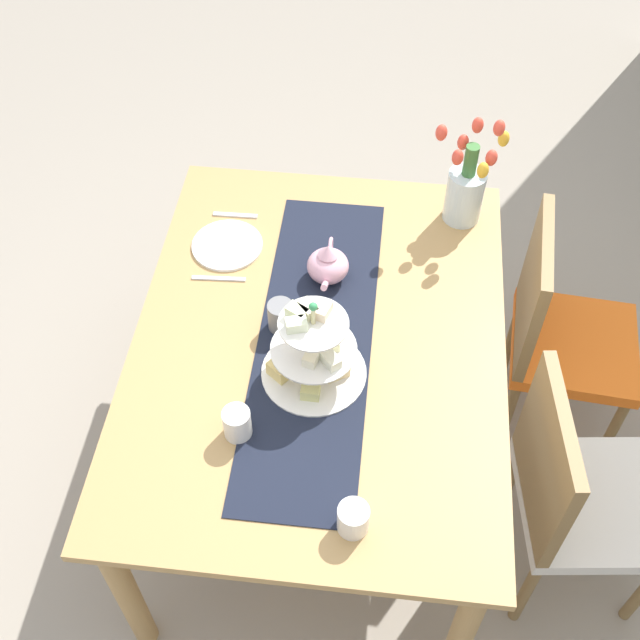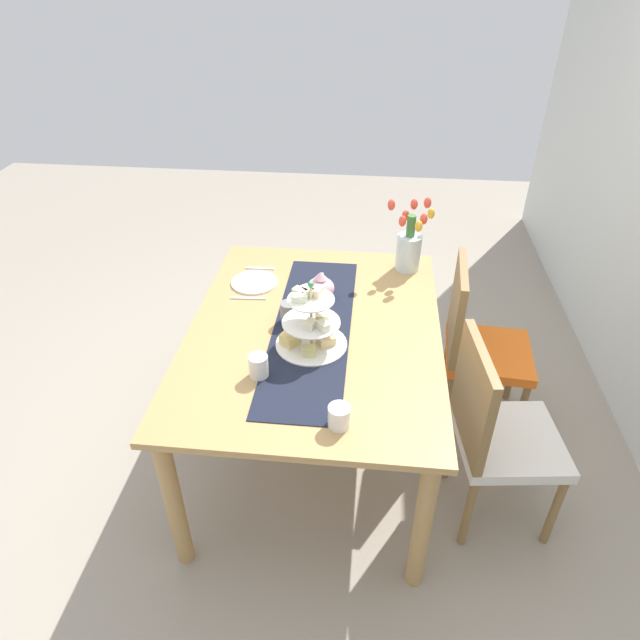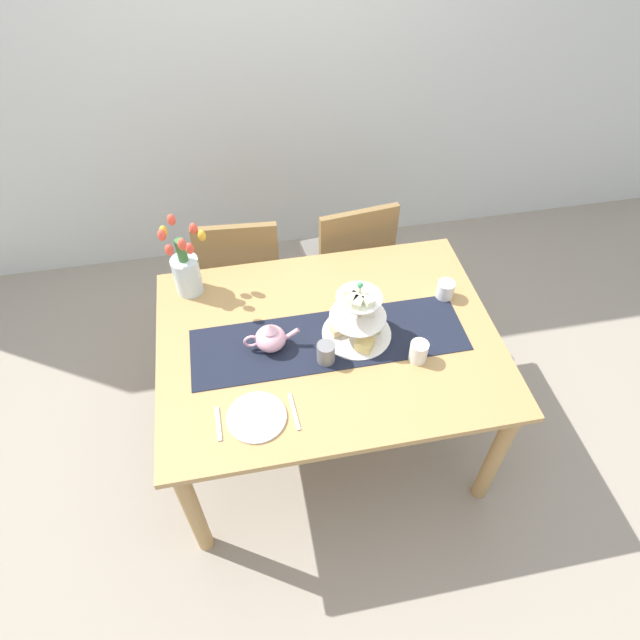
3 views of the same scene
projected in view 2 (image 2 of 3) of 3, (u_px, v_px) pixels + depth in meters
name	position (u px, v px, depth m)	size (l,w,h in m)	color
ground_plane	(315.00, 448.00, 2.85)	(8.00, 8.00, 0.00)	gray
dining_table	(315.00, 347.00, 2.47)	(1.46, 1.09, 0.76)	tan
chair_left	(476.00, 341.00, 2.77)	(0.45, 0.45, 0.91)	olive
chair_right	(495.00, 429.00, 2.27)	(0.47, 0.47, 0.91)	olive
table_runner	(312.00, 328.00, 2.42)	(1.18, 0.33, 0.00)	black
tiered_cake_stand	(310.00, 326.00, 2.26)	(0.30, 0.30, 0.30)	beige
teapot	(321.00, 287.00, 2.59)	(0.24, 0.13, 0.14)	#E5A8BC
tulip_vase	(409.00, 245.00, 2.77)	(0.20, 0.24, 0.38)	silver
cream_jug	(339.00, 417.00, 1.91)	(0.08, 0.08, 0.09)	white
dinner_plate_left	(254.00, 282.00, 2.73)	(0.23, 0.23, 0.01)	white
fork_left	(260.00, 268.00, 2.85)	(0.02, 0.15, 0.01)	silver
knife_left	(248.00, 298.00, 2.61)	(0.01, 0.17, 0.01)	silver
mug_grey	(289.00, 312.00, 2.43)	(0.08, 0.08, 0.10)	slate
mug_white_text	(259.00, 366.00, 2.13)	(0.08, 0.08, 0.10)	white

